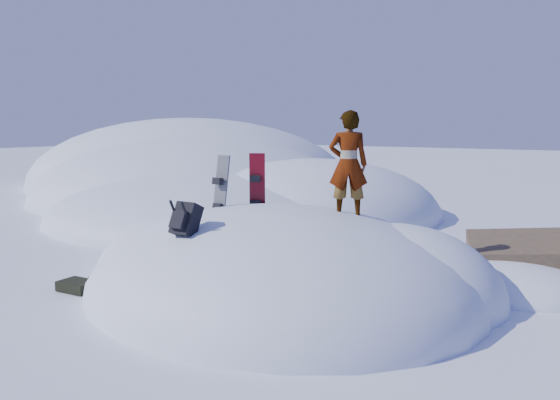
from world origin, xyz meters
The scene contains 9 objects.
ground centered at (0.00, 0.00, 0.00)m, with size 120.00×120.00×0.00m, color white.
snow_mound centered at (-0.17, 0.24, 0.00)m, with size 8.00×6.00×3.00m.
snow_ridge centered at (-10.43, 9.85, 0.00)m, with size 21.50×18.50×6.40m.
rock_outcrop centered at (3.72, 3.01, 0.01)m, with size 4.68×4.41×1.68m.
snowboard_red centered at (-0.91, 0.66, 1.59)m, with size 0.28×0.25×1.57m.
snowboard_dark centered at (-1.34, 0.08, 1.56)m, with size 0.32×0.30×1.56m.
backpack centered at (-0.64, -1.59, 1.46)m, with size 0.36×0.48×0.60m.
gear_pile centered at (-2.95, -1.78, 0.11)m, with size 0.82×0.62×0.22m.
person centered at (0.97, 0.65, 2.22)m, with size 0.65×0.43×1.79m, color slate.
Camera 1 is at (4.96, -7.61, 2.88)m, focal length 35.00 mm.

